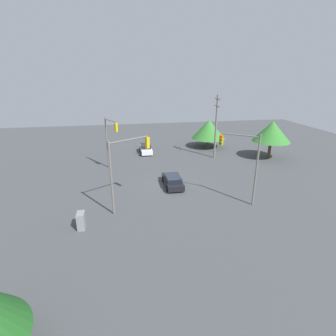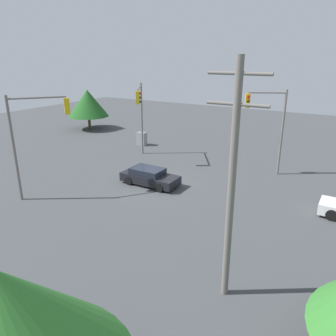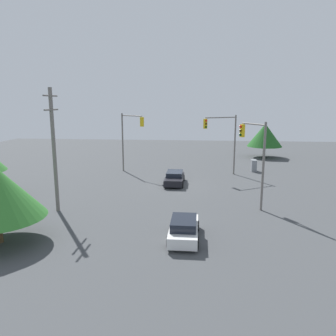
{
  "view_description": "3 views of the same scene",
  "coord_description": "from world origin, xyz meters",
  "px_view_note": "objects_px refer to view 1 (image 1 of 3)",
  "views": [
    {
      "loc": [
        27.22,
        -5.26,
        12.03
      ],
      "look_at": [
        -2.1,
        0.09,
        1.31
      ],
      "focal_mm": 28.0,
      "sensor_mm": 36.0,
      "label": 1
    },
    {
      "loc": [
        -12.81,
        19.23,
        9.28
      ],
      "look_at": [
        -0.99,
        -0.36,
        1.38
      ],
      "focal_mm": 35.0,
      "sensor_mm": 36.0,
      "label": 2
    },
    {
      "loc": [
        -32.37,
        -2.29,
        8.24
      ],
      "look_at": [
        -1.16,
        0.73,
        1.95
      ],
      "focal_mm": 35.0,
      "sensor_mm": 36.0,
      "label": 3
    }
  ],
  "objects_px": {
    "sedan_dark": "(173,181)",
    "traffic_signal_aux": "(243,156)",
    "electrical_cabinet": "(81,221)",
    "traffic_signal_cross": "(126,161)",
    "traffic_signal_main": "(110,136)",
    "sedan_white": "(146,149)"
  },
  "relations": [
    {
      "from": "sedan_dark",
      "to": "traffic_signal_aux",
      "type": "distance_m",
      "value": 8.66
    },
    {
      "from": "sedan_dark",
      "to": "electrical_cabinet",
      "type": "relative_size",
      "value": 3.15
    },
    {
      "from": "sedan_dark",
      "to": "traffic_signal_cross",
      "type": "height_order",
      "value": "traffic_signal_cross"
    },
    {
      "from": "electrical_cabinet",
      "to": "sedan_dark",
      "type": "bearing_deg",
      "value": 128.39
    },
    {
      "from": "sedan_dark",
      "to": "traffic_signal_main",
      "type": "xyz_separation_m",
      "value": [
        -6.76,
        -6.81,
        3.98
      ]
    },
    {
      "from": "traffic_signal_aux",
      "to": "traffic_signal_main",
      "type": "bearing_deg",
      "value": -5.2
    },
    {
      "from": "traffic_signal_main",
      "to": "traffic_signal_aux",
      "type": "distance_m",
      "value": 17.2
    },
    {
      "from": "traffic_signal_main",
      "to": "electrical_cabinet",
      "type": "xyz_separation_m",
      "value": [
        13.97,
        -2.3,
        -3.89
      ]
    },
    {
      "from": "sedan_dark",
      "to": "electrical_cabinet",
      "type": "xyz_separation_m",
      "value": [
        7.21,
        -9.11,
        0.08
      ]
    },
    {
      "from": "sedan_dark",
      "to": "traffic_signal_aux",
      "type": "height_order",
      "value": "traffic_signal_aux"
    },
    {
      "from": "traffic_signal_main",
      "to": "traffic_signal_aux",
      "type": "height_order",
      "value": "traffic_signal_aux"
    },
    {
      "from": "sedan_white",
      "to": "traffic_signal_aux",
      "type": "bearing_deg",
      "value": 111.13
    },
    {
      "from": "traffic_signal_aux",
      "to": "electrical_cabinet",
      "type": "xyz_separation_m",
      "value": [
        2.13,
        -14.77,
        -4.04
      ]
    },
    {
      "from": "sedan_white",
      "to": "electrical_cabinet",
      "type": "bearing_deg",
      "value": 70.44
    },
    {
      "from": "traffic_signal_cross",
      "to": "traffic_signal_main",
      "type": "bearing_deg",
      "value": 66.54
    },
    {
      "from": "traffic_signal_main",
      "to": "sedan_dark",
      "type": "bearing_deg",
      "value": 17.09
    },
    {
      "from": "traffic_signal_cross",
      "to": "traffic_signal_aux",
      "type": "relative_size",
      "value": 0.98
    },
    {
      "from": "sedan_dark",
      "to": "sedan_white",
      "type": "relative_size",
      "value": 1.04
    },
    {
      "from": "traffic_signal_main",
      "to": "traffic_signal_cross",
      "type": "height_order",
      "value": "traffic_signal_cross"
    },
    {
      "from": "traffic_signal_main",
      "to": "traffic_signal_cross",
      "type": "relative_size",
      "value": 1.0
    },
    {
      "from": "traffic_signal_main",
      "to": "electrical_cabinet",
      "type": "relative_size",
      "value": 4.86
    },
    {
      "from": "electrical_cabinet",
      "to": "traffic_signal_cross",
      "type": "bearing_deg",
      "value": 125.46
    }
  ]
}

